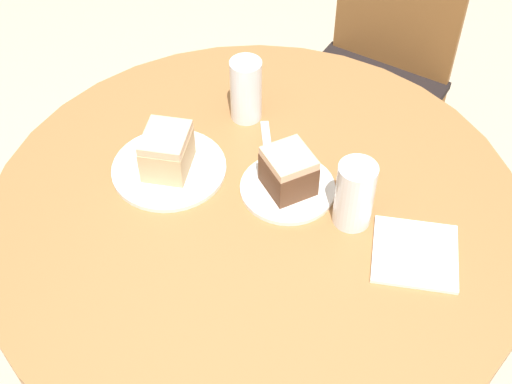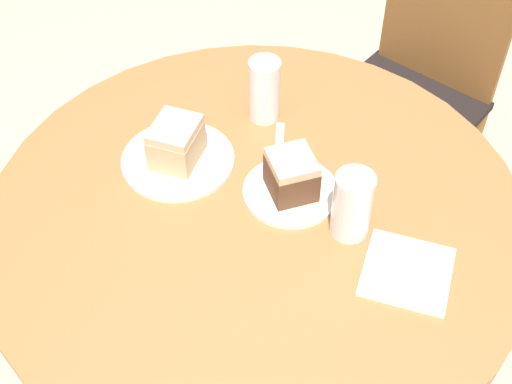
# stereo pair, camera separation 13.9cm
# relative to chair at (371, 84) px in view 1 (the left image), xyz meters

# --- Properties ---
(table) EXTENTS (1.08, 1.08, 0.77)m
(table) POSITION_rel_chair_xyz_m (-0.01, -0.87, 0.10)
(table) COLOR #9E6B3D
(table) RESTS_ON ground_plane
(chair) EXTENTS (0.47, 0.48, 0.85)m
(chair) POSITION_rel_chair_xyz_m (0.00, 0.00, 0.00)
(chair) COLOR brown
(chair) RESTS_ON ground_plane
(plate_near) EXTENTS (0.19, 0.19, 0.01)m
(plate_near) POSITION_rel_chair_xyz_m (0.03, -0.80, 0.33)
(plate_near) COLOR white
(plate_near) RESTS_ON table
(plate_far) EXTENTS (0.24, 0.24, 0.01)m
(plate_far) POSITION_rel_chair_xyz_m (-0.22, -0.85, 0.33)
(plate_far) COLOR white
(plate_far) RESTS_ON table
(cake_slice_near) EXTENTS (0.13, 0.13, 0.09)m
(cake_slice_near) POSITION_rel_chair_xyz_m (0.03, -0.80, 0.38)
(cake_slice_near) COLOR brown
(cake_slice_near) RESTS_ON plate_near
(cake_slice_far) EXTENTS (0.11, 0.12, 0.09)m
(cake_slice_far) POSITION_rel_chair_xyz_m (-0.22, -0.85, 0.38)
(cake_slice_far) COLOR tan
(cake_slice_far) RESTS_ON plate_far
(glass_lemonade) EXTENTS (0.07, 0.07, 0.14)m
(glass_lemonade) POSITION_rel_chair_xyz_m (0.17, -0.82, 0.38)
(glass_lemonade) COLOR silver
(glass_lemonade) RESTS_ON table
(glass_water) EXTENTS (0.07, 0.07, 0.15)m
(glass_water) POSITION_rel_chair_xyz_m (-0.14, -0.63, 0.39)
(glass_water) COLOR silver
(glass_water) RESTS_ON table
(napkin_stack) EXTENTS (0.19, 0.19, 0.01)m
(napkin_stack) POSITION_rel_chair_xyz_m (0.31, -0.86, 0.32)
(napkin_stack) COLOR white
(napkin_stack) RESTS_ON table
(fork) EXTENTS (0.10, 0.16, 0.00)m
(fork) POSITION_rel_chair_xyz_m (-0.05, -0.71, 0.32)
(fork) COLOR silver
(fork) RESTS_ON table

